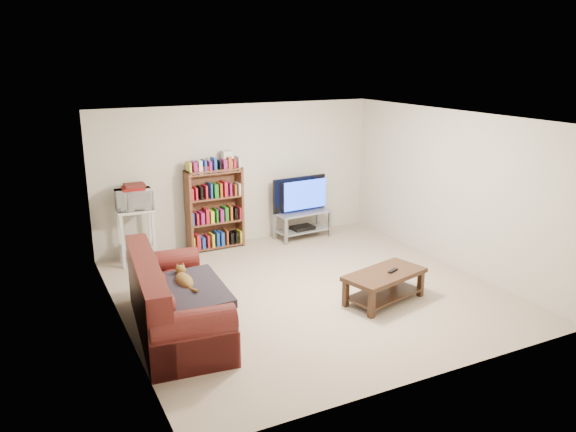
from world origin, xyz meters
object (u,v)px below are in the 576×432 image
coffee_table (384,281)px  sofa (171,306)px  tv_stand (302,220)px  bookshelf (215,208)px

coffee_table → sofa: bearing=157.0°
sofa → tv_stand: size_ratio=2.19×
coffee_table → bookshelf: bearing=98.4°
sofa → coffee_table: sofa is taller
bookshelf → coffee_table: bearing=-68.8°
sofa → tv_stand: bearing=44.8°
coffee_table → bookshelf: (-1.29, 3.05, 0.42)m
tv_stand → sofa: bearing=-145.8°
coffee_table → tv_stand: size_ratio=1.21×
sofa → coffee_table: 2.80m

